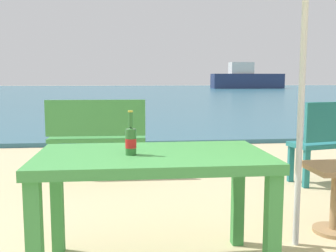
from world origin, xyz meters
TOP-DOWN VIEW (x-y plane):
  - sea_water at (0.00, 30.00)m, footprint 120.00×50.00m
  - picnic_table_green at (-0.75, 0.40)m, footprint 1.40×0.80m
  - beer_bottle_amber at (-0.88, 0.35)m, footprint 0.07×0.07m
  - side_table_wood at (0.72, 0.87)m, footprint 0.44×0.44m
  - bench_green_right at (-1.27, 2.93)m, footprint 1.21×0.39m
  - swimmer_person at (-1.06, 8.15)m, footprint 0.34×0.34m
  - boat_tanker at (11.75, 38.57)m, footprint 7.47×2.04m

SIDE VIEW (x-z plane):
  - sea_water at x=0.00m, z-range 0.00..0.08m
  - swimmer_person at x=-1.06m, z-range 0.03..0.44m
  - side_table_wood at x=0.72m, z-range 0.08..0.62m
  - bench_green_right at x=-1.27m, z-range 0.07..1.02m
  - picnic_table_green at x=-0.75m, z-range 0.27..1.03m
  - beer_bottle_amber at x=-0.88m, z-range 0.72..0.99m
  - boat_tanker at x=11.75m, z-range -0.30..2.41m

